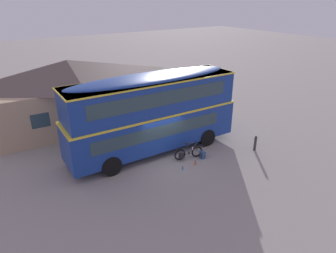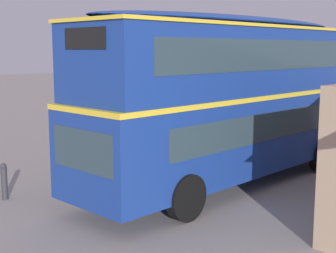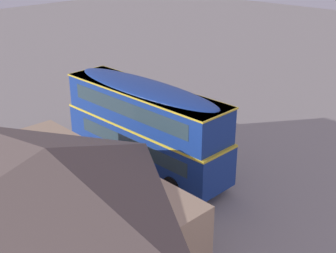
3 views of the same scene
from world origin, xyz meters
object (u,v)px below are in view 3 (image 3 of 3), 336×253
double_decker_bus (145,122)px  water_bottle_blue_sports (177,148)px  touring_bicycle (156,143)px  kerb_bollard (128,117)px  water_bottle_red_squeeze (166,143)px  backpack_on_ground (152,139)px

double_decker_bus → water_bottle_blue_sports: size_ratio=50.01×
touring_bicycle → water_bottle_blue_sports: bearing=-138.8°
water_bottle_blue_sports → kerb_bollard: bearing=-6.7°
touring_bicycle → water_bottle_red_squeeze: 0.86m
double_decker_bus → touring_bicycle: size_ratio=6.03×
touring_bicycle → water_bottle_red_squeeze: bearing=-94.8°
backpack_on_ground → water_bottle_red_squeeze: backpack_on_ground is taller
touring_bicycle → kerb_bollard: 4.36m
backpack_on_ground → kerb_bollard: (3.35, -1.00, 0.24)m
backpack_on_ground → kerb_bollard: 3.50m
water_bottle_blue_sports → kerb_bollard: 5.12m
touring_bicycle → water_bottle_red_squeeze: (-0.07, -0.82, -0.25)m
water_bottle_red_squeeze → water_bottle_blue_sports: water_bottle_red_squeeze is taller
kerb_bollard → water_bottle_blue_sports: bearing=173.3°
touring_bicycle → kerb_bollard: bearing=-19.3°
water_bottle_red_squeeze → water_bottle_blue_sports: 0.89m
backpack_on_ground → double_decker_bus: bearing=128.7°
backpack_on_ground → water_bottle_blue_sports: (-1.72, -0.40, -0.16)m
water_bottle_red_squeeze → backpack_on_ground: bearing=24.4°
double_decker_bus → touring_bicycle: (1.15, -1.95, -2.27)m
water_bottle_red_squeeze → kerb_bollard: 4.24m
water_bottle_blue_sports → water_bottle_red_squeeze: bearing=1.5°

